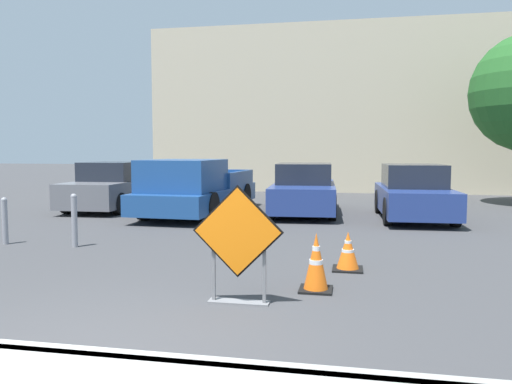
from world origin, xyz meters
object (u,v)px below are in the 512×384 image
Objects in this scene: traffic_cone_nearest at (316,263)px; bollard_nearest at (74,219)px; parked_car_nearest at (112,188)px; parked_car_third at (414,194)px; parked_car_second at (304,190)px; traffic_cone_second at (348,252)px; bollard_second at (5,219)px; road_closed_sign at (238,241)px; pickup_truck at (195,190)px.

traffic_cone_nearest is 5.28m from bollard_nearest.
parked_car_nearest reaches higher than parked_car_third.
parked_car_third is at bearing 163.08° from parked_car_second.
bollard_second is (-6.75, 0.89, 0.21)m from traffic_cone_second.
bollard_nearest reaches higher than bollard_second.
road_closed_sign is at bearing 87.07° from parked_car_second.
parked_car_second is (-0.06, 8.99, -0.09)m from road_closed_sign.
bollard_nearest is at bearing 170.36° from traffic_cone_second.
traffic_cone_nearest is at bearing -23.99° from bollard_nearest.
pickup_truck is at bearing 15.64° from parked_car_second.
traffic_cone_nearest is 7.78m from parked_car_third.
parked_car_second is 8.13m from bollard_second.
pickup_truck reaches higher than traffic_cone_second.
traffic_cone_nearest is 10.72m from parked_car_nearest.
pickup_truck reaches higher than bollard_nearest.
parked_car_second reaches higher than traffic_cone_second.
traffic_cone_nearest is at bearing 122.05° from pickup_truck.
traffic_cone_nearest is 0.14× the size of pickup_truck.
traffic_cone_second is at bearing 57.22° from road_closed_sign.
pickup_truck reaches higher than bollard_second.
parked_car_nearest is at bearing 110.62° from bollard_nearest.
parked_car_nearest reaches higher than parked_car_second.
parked_car_second is at bearing 101.02° from traffic_cone_second.
bollard_nearest is at bearing 35.58° from parked_car_third.
traffic_cone_nearest is 8.23m from pickup_truck.
road_closed_sign is 1.87× the size of traffic_cone_nearest.
road_closed_sign is at bearing 67.97° from parked_car_third.
pickup_truck is (-4.42, 5.92, 0.44)m from traffic_cone_second.
traffic_cone_nearest is 0.19× the size of parked_car_nearest.
road_closed_sign is 0.35× the size of parked_car_third.
traffic_cone_nearest is (0.89, 0.76, -0.40)m from road_closed_sign.
parked_car_nearest is 4.39× the size of bollard_second.
parked_car_nearest is at bearing -1.82° from parked_car_second.
parked_car_third reaches higher than traffic_cone_second.
bollard_second is (0.71, -5.92, -0.19)m from parked_car_nearest.
bollard_second is (-8.44, -5.34, -0.19)m from parked_car_third.
pickup_truck is 5.46× the size of bollard_nearest.
road_closed_sign is 8.53m from pickup_truck.
pickup_truck is at bearing 65.17° from bollard_second.
parked_car_second reaches higher than bollard_nearest.
road_closed_sign is at bearing 114.29° from pickup_truck.
road_closed_sign is 1.55× the size of bollard_second.
pickup_truck reaches higher than parked_car_third.
pickup_truck is 1.22× the size of parked_car_second.
pickup_truck is at bearing 126.78° from traffic_cone_second.
pickup_truck reaches higher than parked_car_second.
pickup_truck is at bearing 111.48° from road_closed_sign.
parked_car_second is 1.13× the size of parked_car_third.
parked_car_second is 7.21m from bollard_nearest.
traffic_cone_second is 5.31m from bollard_nearest.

